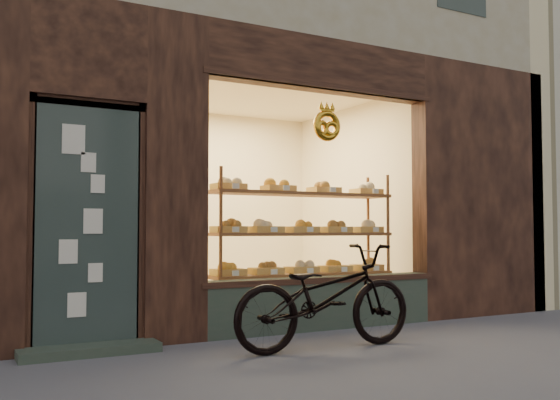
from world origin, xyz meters
TOP-DOWN VIEW (x-y plane):
  - ground at (0.00, 0.00)m, footprint 90.00×90.00m
  - display_shelf at (0.45, 2.55)m, footprint 2.20×0.45m
  - bicycle at (-0.14, 1.15)m, footprint 1.77×0.66m

SIDE VIEW (x-z plane):
  - ground at x=0.00m, z-range 0.00..0.00m
  - bicycle at x=-0.14m, z-range 0.00..0.92m
  - display_shelf at x=0.45m, z-range 0.01..1.71m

